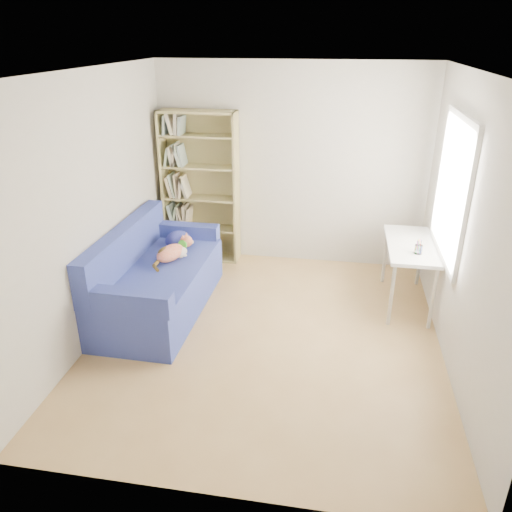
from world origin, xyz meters
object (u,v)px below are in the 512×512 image
(desk, at_px, (410,250))
(sofa, at_px, (156,280))
(bookshelf, at_px, (201,194))
(pen_cup, at_px, (419,248))

(desk, bearing_deg, sofa, -167.85)
(sofa, distance_m, bookshelf, 1.58)
(sofa, distance_m, desk, 2.86)
(sofa, relative_size, pen_cup, 12.36)
(pen_cup, bearing_deg, bookshelf, 157.09)
(desk, bearing_deg, pen_cup, -81.71)
(desk, relative_size, pen_cup, 7.08)
(sofa, xyz_separation_m, desk, (2.78, 0.60, 0.31))
(pen_cup, bearing_deg, sofa, -173.26)
(sofa, height_order, bookshelf, bookshelf)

